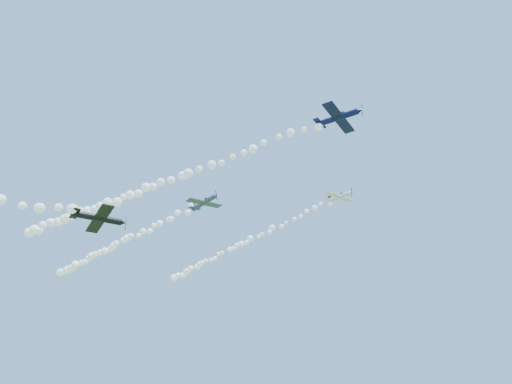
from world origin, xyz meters
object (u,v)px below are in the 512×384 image
Objects in this scene: plane_navy at (339,117)px; plane_grey at (204,203)px; plane_white at (340,197)px; plane_black at (99,218)px.

plane_navy reaches higher than plane_grey.
plane_white is at bearing 54.59° from plane_grey.
plane_navy is 1.04× the size of plane_black.
plane_grey is at bearing 169.87° from plane_navy.
plane_white reaches higher than plane_black.
plane_black is at bearing -70.80° from plane_grey.
plane_grey is (-32.28, 5.44, -3.99)m from plane_navy.
plane_white is at bearing 1.65° from plane_black.
plane_grey is (-20.29, -20.11, -3.49)m from plane_white.
plane_navy reaches higher than plane_black.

